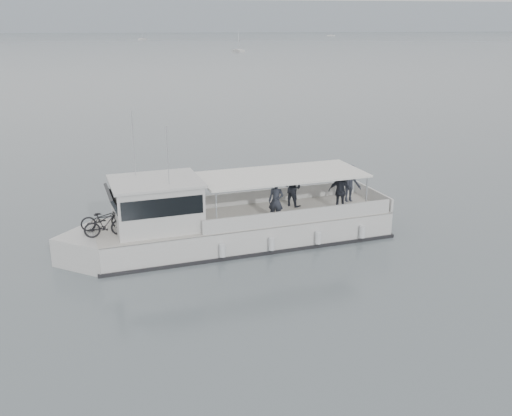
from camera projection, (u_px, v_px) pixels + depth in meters
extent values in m
plane|color=slate|center=(317.00, 222.00, 28.64)|extent=(1400.00, 1400.00, 0.00)
cube|color=#939EA8|center=(163.00, 17.00, 549.06)|extent=(1400.00, 90.00, 28.00)
cube|color=silver|center=(245.00, 232.00, 25.95)|extent=(13.60, 5.75, 1.43)
cube|color=silver|center=(96.00, 250.00, 23.86)|extent=(3.52, 3.52, 1.43)
cube|color=beige|center=(245.00, 217.00, 25.73)|extent=(13.60, 5.75, 0.07)
cube|color=black|center=(245.00, 241.00, 26.09)|extent=(13.84, 5.92, 0.20)
cube|color=silver|center=(273.00, 195.00, 27.77)|extent=(8.68, 1.63, 0.66)
cube|color=silver|center=(301.00, 217.00, 24.74)|extent=(8.68, 1.63, 0.66)
cube|color=silver|center=(372.00, 196.00, 27.70)|extent=(0.72, 3.48, 0.66)
cube|color=silver|center=(157.00, 205.00, 24.16)|extent=(3.98, 3.53, 1.98)
cube|color=black|center=(115.00, 205.00, 23.57)|extent=(1.08, 2.81, 1.27)
cube|color=black|center=(156.00, 197.00, 24.06)|extent=(3.77, 3.54, 0.77)
cube|color=silver|center=(155.00, 181.00, 23.84)|extent=(4.23, 3.79, 0.11)
cube|color=white|center=(282.00, 175.00, 25.72)|extent=(7.93, 4.54, 0.09)
cylinder|color=silver|center=(216.00, 212.00, 23.51)|extent=(0.08, 0.08, 1.81)
cylinder|color=silver|center=(198.00, 192.00, 26.27)|extent=(0.08, 0.08, 1.81)
cylinder|color=silver|center=(366.00, 196.00, 25.74)|extent=(0.08, 0.08, 1.81)
cylinder|color=silver|center=(335.00, 179.00, 28.50)|extent=(0.08, 0.08, 1.81)
cylinder|color=silver|center=(134.00, 144.00, 24.07)|extent=(0.04, 0.04, 2.86)
cylinder|color=silver|center=(168.00, 156.00, 22.91)|extent=(0.04, 0.04, 2.42)
cylinder|color=silver|center=(222.00, 250.00, 23.68)|extent=(0.31, 0.31, 0.55)
cylinder|color=silver|center=(272.00, 244.00, 24.38)|extent=(0.31, 0.31, 0.55)
cylinder|color=silver|center=(318.00, 238.00, 25.07)|extent=(0.31, 0.31, 0.55)
cylinder|color=silver|center=(362.00, 232.00, 25.77)|extent=(0.31, 0.31, 0.55)
imported|color=black|center=(103.00, 218.00, 24.01)|extent=(1.97, 0.97, 0.99)
imported|color=black|center=(105.00, 224.00, 23.22)|extent=(1.80, 0.78, 1.04)
imported|color=#2A2E38|center=(276.00, 201.00, 24.90)|extent=(0.80, 0.71, 1.85)
imported|color=#2A2E38|center=(293.00, 187.00, 26.97)|extent=(1.12, 1.13, 1.85)
imported|color=#2A2E38|center=(340.00, 192.00, 26.25)|extent=(1.16, 0.93, 1.85)
imported|color=#2A2E38|center=(350.00, 184.00, 27.58)|extent=(1.28, 0.85, 1.85)
cube|color=silver|center=(142.00, 39.00, 314.18)|extent=(4.48, 6.01, 0.75)
cube|color=silver|center=(142.00, 39.00, 314.08)|extent=(2.42, 2.58, 0.45)
cylinder|color=silver|center=(142.00, 33.00, 313.09)|extent=(0.08, 0.08, 6.42)
cube|color=silver|center=(239.00, 51.00, 189.50)|extent=(3.54, 6.14, 0.75)
cube|color=silver|center=(239.00, 50.00, 189.40)|extent=(2.18, 2.44, 0.45)
cylinder|color=silver|center=(239.00, 40.00, 188.41)|extent=(0.08, 0.08, 6.43)
cube|color=silver|center=(331.00, 36.00, 396.01)|extent=(5.38, 3.77, 0.75)
cube|color=silver|center=(331.00, 35.00, 395.91)|extent=(2.27, 2.10, 0.45)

